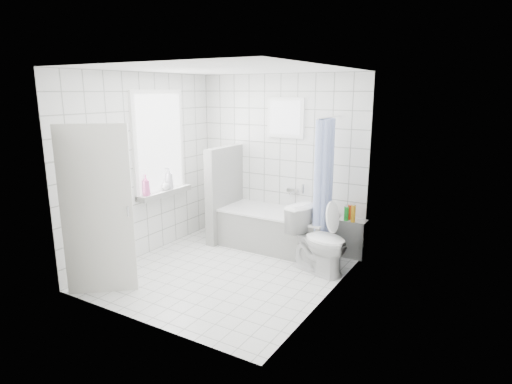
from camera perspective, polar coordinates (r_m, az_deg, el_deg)
The scene contains 19 objects.
ground at distance 5.81m, azimuth -3.93°, elevation -10.54°, with size 3.00×3.00×0.00m, color white.
ceiling at distance 5.31m, azimuth -4.40°, elevation 16.03°, with size 3.00×3.00×0.00m, color white.
wall_back at distance 6.68m, azimuth 3.21°, elevation 4.32°, with size 2.80×0.02×2.60m, color white.
wall_front at distance 4.30m, azimuth -15.61°, elevation -1.30°, with size 2.80×0.02×2.60m, color white.
wall_left at distance 6.30m, azimuth -14.69°, elevation 3.35°, with size 0.02×3.00×2.60m, color white.
wall_right at distance 4.77m, azimuth 9.82°, elevation 0.44°, with size 0.02×3.00×2.60m, color white.
window_left at distance 6.44m, azimuth -12.67°, elevation 6.37°, with size 0.01×0.90×1.40m, color white.
window_back at distance 6.52m, azimuth 3.89°, elevation 9.84°, with size 0.50×0.01×0.50m, color white.
window_sill at distance 6.54m, azimuth -12.05°, elevation -0.09°, with size 0.18×1.02×0.08m, color white.
door at distance 5.24m, azimuth -20.43°, elevation -2.44°, with size 0.04×0.80×2.00m, color silver.
bathtub at distance 6.53m, azimuth 2.73°, elevation -5.03°, with size 1.69×0.77×0.58m.
partition_wall at distance 6.82m, azimuth -4.21°, elevation -0.23°, with size 0.15×0.85×1.50m, color white.
tiled_ledge at distance 6.36m, azimuth 12.64°, elevation -6.01°, with size 0.40×0.24×0.55m, color white.
toilet at distance 5.72m, azimuth 8.35°, elevation -6.40°, with size 0.48×0.84×0.86m, color white.
curtain_rod at distance 5.85m, azimuth 9.72°, elevation 9.76°, with size 0.02×0.02×0.80m, color silver.
shower_curtain at distance 5.86m, azimuth 8.92°, elevation 0.89°, with size 0.14×0.48×1.78m, color #415AC0, non-canonical shape.
tub_faucet at distance 6.62m, azimuth 4.91°, elevation 0.24°, with size 0.18×0.06×0.06m, color silver.
sill_bottles at distance 6.43m, azimuth -12.60°, elevation 1.31°, with size 0.18×0.65×0.33m.
ledge_bottles at distance 6.20m, azimuth 12.42°, elevation -2.77°, with size 0.17×0.16×0.24m.
Camera 1 is at (3.03, -4.35, 2.36)m, focal length 30.00 mm.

